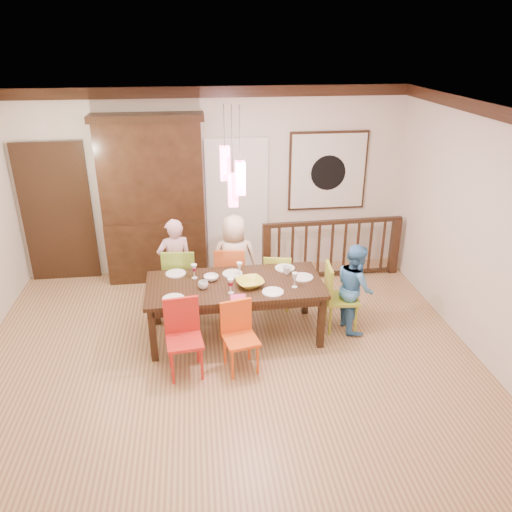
{
  "coord_description": "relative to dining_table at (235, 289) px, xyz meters",
  "views": [
    {
      "loc": [
        -0.29,
        -5.07,
        3.59
      ],
      "look_at": [
        0.41,
        0.51,
        1.07
      ],
      "focal_mm": 35.0,
      "sensor_mm": 36.0,
      "label": 1
    }
  ],
  "objects": [
    {
      "name": "floor",
      "position": [
        -0.13,
        -0.44,
        -0.67
      ],
      "size": [
        6.0,
        6.0,
        0.0
      ],
      "primitive_type": "plane",
      "color": "#8E6245",
      "rests_on": "ground"
    },
    {
      "name": "ceiling",
      "position": [
        -0.13,
        -0.44,
        2.23
      ],
      "size": [
        6.0,
        6.0,
        0.0
      ],
      "primitive_type": "plane",
      "rotation": [
        3.14,
        0.0,
        0.0
      ],
      "color": "white",
      "rests_on": "wall_back"
    },
    {
      "name": "wall_back",
      "position": [
        -0.13,
        2.06,
        0.78
      ],
      "size": [
        6.0,
        0.0,
        6.0
      ],
      "primitive_type": "plane",
      "rotation": [
        1.57,
        0.0,
        0.0
      ],
      "color": "beige",
      "rests_on": "floor"
    },
    {
      "name": "wall_right",
      "position": [
        2.87,
        -0.44,
        0.78
      ],
      "size": [
        0.0,
        5.0,
        5.0
      ],
      "primitive_type": "plane",
      "rotation": [
        1.57,
        0.0,
        -1.57
      ],
      "color": "beige",
      "rests_on": "floor"
    },
    {
      "name": "crown_molding",
      "position": [
        -0.13,
        -0.44,
        2.15
      ],
      "size": [
        6.0,
        5.0,
        0.16
      ],
      "primitive_type": null,
      "color": "black",
      "rests_on": "wall_back"
    },
    {
      "name": "panel_door",
      "position": [
        -2.53,
        2.01,
        0.38
      ],
      "size": [
        1.04,
        0.07,
        2.24
      ],
      "primitive_type": "cube",
      "color": "black",
      "rests_on": "wall_back"
    },
    {
      "name": "white_doorway",
      "position": [
        0.22,
        2.03,
        0.38
      ],
      "size": [
        0.97,
        0.05,
        2.22
      ],
      "primitive_type": "cube",
      "color": "silver",
      "rests_on": "wall_back"
    },
    {
      "name": "painting",
      "position": [
        1.67,
        2.02,
        0.93
      ],
      "size": [
        1.25,
        0.06,
        1.25
      ],
      "color": "black",
      "rests_on": "wall_back"
    },
    {
      "name": "pendant_cluster",
      "position": [
        0.0,
        -0.0,
        1.44
      ],
      "size": [
        0.27,
        0.21,
        1.14
      ],
      "color": "#F04878",
      "rests_on": "ceiling"
    },
    {
      "name": "dining_table",
      "position": [
        0.0,
        0.0,
        0.0
      ],
      "size": [
        2.21,
        1.03,
        0.75
      ],
      "rotation": [
        0.0,
        0.0,
        0.02
      ],
      "color": "black",
      "rests_on": "floor"
    },
    {
      "name": "chair_far_left",
      "position": [
        -0.69,
        0.74,
        -0.12
      ],
      "size": [
        0.48,
        0.48,
        0.97
      ],
      "rotation": [
        0.0,
        0.0,
        3.05
      ],
      "color": "olive",
      "rests_on": "floor"
    },
    {
      "name": "chair_far_mid",
      "position": [
        0.0,
        0.82,
        -0.14
      ],
      "size": [
        0.46,
        0.46,
        0.92
      ],
      "rotation": [
        0.0,
        0.0,
        3.03
      ],
      "color": "#D35A23",
      "rests_on": "floor"
    },
    {
      "name": "chair_far_right",
      "position": [
        0.65,
        0.68,
        -0.19
      ],
      "size": [
        0.44,
        0.44,
        0.83
      ],
      "rotation": [
        0.0,
        0.0,
        2.95
      ],
      "color": "#9FB22E",
      "rests_on": "floor"
    },
    {
      "name": "chair_near_left",
      "position": [
        -0.64,
        -0.73,
        -0.16
      ],
      "size": [
        0.45,
        0.45,
        0.89
      ],
      "rotation": [
        0.0,
        0.0,
        0.12
      ],
      "color": "red",
      "rests_on": "floor"
    },
    {
      "name": "chair_near_mid",
      "position": [
        -0.0,
        -0.73,
        -0.2
      ],
      "size": [
        0.44,
        0.44,
        0.82
      ],
      "rotation": [
        0.0,
        0.0,
        0.22
      ],
      "color": "#E95013",
      "rests_on": "floor"
    },
    {
      "name": "chair_end_right",
      "position": [
        1.39,
        -0.01,
        -0.15
      ],
      "size": [
        0.45,
        0.45,
        0.91
      ],
      "rotation": [
        0.0,
        0.0,
        1.48
      ],
      "color": "#98A32A",
      "rests_on": "floor"
    },
    {
      "name": "china_hutch",
      "position": [
        -1.06,
        1.86,
        0.61
      ],
      "size": [
        1.62,
        0.46,
        2.56
      ],
      "color": "black",
      "rests_on": "floor"
    },
    {
      "name": "balustrade",
      "position": [
        1.66,
        1.51,
        -0.17
      ],
      "size": [
        2.22,
        0.15,
        0.96
      ],
      "rotation": [
        0.0,
        0.0,
        0.03
      ],
      "color": "black",
      "rests_on": "floor"
    },
    {
      "name": "person_far_left",
      "position": [
        -0.75,
        0.83,
        -0.0
      ],
      "size": [
        0.54,
        0.4,
        1.33
      ],
      "primitive_type": "imported",
      "rotation": [
        0.0,
        0.0,
        3.33
      ],
      "color": "#EDB4C7",
      "rests_on": "floor"
    },
    {
      "name": "person_far_mid",
      "position": [
        0.07,
        0.83,
        0.01
      ],
      "size": [
        0.68,
        0.45,
        1.35
      ],
      "primitive_type": "imported",
      "rotation": [
        0.0,
        0.0,
        3.1
      ],
      "color": "beige",
      "rests_on": "floor"
    },
    {
      "name": "person_end_right",
      "position": [
        1.55,
        -0.0,
        -0.08
      ],
      "size": [
        0.48,
        0.6,
        1.18
      ],
      "primitive_type": "imported",
      "rotation": [
        0.0,
        0.0,
        1.62
      ],
      "color": "#4687C6",
      "rests_on": "floor"
    },
    {
      "name": "serving_bowl",
      "position": [
        0.18,
        -0.09,
        0.12
      ],
      "size": [
        0.4,
        0.4,
        0.08
      ],
      "primitive_type": "imported",
      "rotation": [
        0.0,
        0.0,
        0.25
      ],
      "color": "gold",
      "rests_on": "dining_table"
    },
    {
      "name": "small_bowl",
      "position": [
        -0.29,
        0.13,
        0.11
      ],
      "size": [
        0.24,
        0.24,
        0.06
      ],
      "primitive_type": "imported",
      "rotation": [
        0.0,
        0.0,
        0.37
      ],
      "color": "white",
      "rests_on": "dining_table"
    },
    {
      "name": "cup_left",
      "position": [
        -0.39,
        -0.1,
        0.13
      ],
      "size": [
        0.15,
        0.15,
        0.1
      ],
      "primitive_type": "imported",
      "rotation": [
        0.0,
        0.0,
        0.26
      ],
      "color": "silver",
      "rests_on": "dining_table"
    },
    {
      "name": "cup_right",
      "position": [
        0.69,
        0.19,
        0.13
      ],
      "size": [
        0.13,
        0.13,
        0.1
      ],
      "primitive_type": "imported",
      "rotation": [
        0.0,
        0.0,
        0.2
      ],
      "color": "silver",
      "rests_on": "dining_table"
    },
    {
      "name": "plate_far_left",
      "position": [
        -0.74,
        0.35,
        0.09
      ],
      "size": [
        0.26,
        0.26,
        0.01
      ],
      "primitive_type": "cylinder",
      "color": "white",
      "rests_on": "dining_table"
    },
    {
      "name": "plate_far_mid",
      "position": [
        -0.01,
        0.26,
        0.09
      ],
      "size": [
        0.26,
        0.26,
        0.01
      ],
      "primitive_type": "cylinder",
      "color": "white",
      "rests_on": "dining_table"
    },
    {
      "name": "plate_far_right",
      "position": [
        0.69,
        0.34,
        0.09
      ],
      "size": [
        0.26,
        0.26,
        0.01
      ],
      "primitive_type": "cylinder",
      "color": "white",
      "rests_on": "dining_table"
    },
    {
      "name": "plate_near_left",
      "position": [
        -0.75,
        -0.32,
        0.09
      ],
      "size": [
        0.26,
        0.26,
        0.01
      ],
      "primitive_type": "cylinder",
      "color": "white",
      "rests_on": "dining_table"
    },
    {
      "name": "plate_near_mid",
      "position": [
        0.43,
        -0.3,
        0.09
      ],
      "size": [
        0.26,
        0.26,
        0.01
      ],
      "primitive_type": "cylinder",
      "color": "white",
      "rests_on": "dining_table"
    },
    {
      "name": "plate_end_right",
      "position": [
        0.87,
        0.04,
        0.09
      ],
      "size": [
        0.26,
        0.26,
        0.01
      ],
      "primitive_type": "cylinder",
      "color": "white",
      "rests_on": "dining_table"
    },
    {
      "name": "wine_glass_a",
      "position": [
        -0.5,
        0.21,
        0.18
      ],
      "size": [
        0.08,
        0.08,
        0.19
      ],
      "primitive_type": null,
      "color": "#590C19",
      "rests_on": "dining_table"
    },
    {
      "name": "wine_glass_b",
      "position": [
        0.08,
        0.19,
        0.18
      ],
      "size": [
        0.08,
        0.08,
        0.19
      ],
      "primitive_type": null,
      "color": "silver",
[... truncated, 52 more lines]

